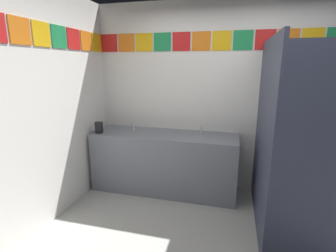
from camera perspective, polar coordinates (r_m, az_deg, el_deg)
name	(u,v)px	position (r m, az deg, el deg)	size (l,w,h in m)	color
wall_back	(229,98)	(3.63, 13.58, 6.09)	(3.78, 0.09, 2.61)	white
wall_side	(27,112)	(2.90, -29.21, 2.86)	(0.09, 3.02, 2.61)	white
vanity_counter	(165,161)	(3.64, -0.78, -7.97)	(2.01, 0.61, 0.83)	slate
faucet_left	(133,126)	(3.73, -7.90, -0.10)	(0.04, 0.10, 0.14)	silver
faucet_right	(202,131)	(3.48, 7.58, -1.09)	(0.04, 0.10, 0.14)	silver
soap_dispenser	(99,127)	(3.66, -15.31, -0.31)	(0.09, 0.09, 0.16)	black
stall_divider	(284,144)	(2.72, 24.74, -3.63)	(0.92, 1.48, 2.04)	#33384C
toilet	(302,191)	(3.50, 27.93, -12.74)	(0.39, 0.49, 0.74)	white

